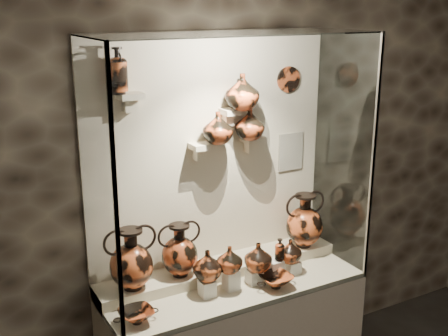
# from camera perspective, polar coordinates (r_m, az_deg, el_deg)

# --- Properties ---
(wall_back) EXTENTS (5.00, 0.02, 3.20)m
(wall_back) POSITION_cam_1_polar(r_m,az_deg,el_deg) (3.65, -1.45, 1.18)
(wall_back) COLOR #2B221B
(wall_back) RESTS_ON ground
(front_tier) EXTENTS (1.68, 0.58, 0.03)m
(front_tier) POSITION_cam_1_polar(r_m,az_deg,el_deg) (3.68, 1.00, -11.85)
(front_tier) COLOR beige
(front_tier) RESTS_ON plinth
(rear_tier) EXTENTS (1.70, 0.25, 0.10)m
(rear_tier) POSITION_cam_1_polar(r_m,az_deg,el_deg) (3.80, -0.34, -10.30)
(rear_tier) COLOR beige
(rear_tier) RESTS_ON plinth
(back_panel) EXTENTS (1.70, 0.03, 1.60)m
(back_panel) POSITION_cam_1_polar(r_m,az_deg,el_deg) (3.65, -1.41, 1.16)
(back_panel) COLOR beige
(back_panel) RESTS_ON plinth
(glass_front) EXTENTS (1.70, 0.01, 1.60)m
(glass_front) POSITION_cam_1_polar(r_m,az_deg,el_deg) (3.14, 3.78, -1.40)
(glass_front) COLOR white
(glass_front) RESTS_ON plinth
(glass_left) EXTENTS (0.01, 0.60, 1.60)m
(glass_left) POSITION_cam_1_polar(r_m,az_deg,el_deg) (3.07, -12.75, -2.23)
(glass_left) COLOR white
(glass_left) RESTS_ON plinth
(glass_right) EXTENTS (0.01, 0.60, 1.60)m
(glass_right) POSITION_cam_1_polar(r_m,az_deg,el_deg) (3.86, 11.99, 1.66)
(glass_right) COLOR white
(glass_right) RESTS_ON plinth
(glass_top) EXTENTS (1.70, 0.60, 0.01)m
(glass_top) POSITION_cam_1_polar(r_m,az_deg,el_deg) (3.25, 1.14, 13.52)
(glass_top) COLOR white
(glass_top) RESTS_ON back_panel
(frame_post_left) EXTENTS (0.02, 0.02, 1.60)m
(frame_post_left) POSITION_cam_1_polar(r_m,az_deg,el_deg) (2.81, -10.92, -3.89)
(frame_post_left) COLOR gray
(frame_post_left) RESTS_ON plinth
(frame_post_right) EXTENTS (0.02, 0.02, 1.60)m
(frame_post_right) POSITION_cam_1_polar(r_m,az_deg,el_deg) (3.65, 14.88, 0.63)
(frame_post_right) COLOR gray
(frame_post_right) RESTS_ON plinth
(pedestal_a) EXTENTS (0.09, 0.09, 0.10)m
(pedestal_a) POSITION_cam_1_polar(r_m,az_deg,el_deg) (3.52, -1.75, -12.08)
(pedestal_a) COLOR silver
(pedestal_a) RESTS_ON front_tier
(pedestal_b) EXTENTS (0.09, 0.09, 0.13)m
(pedestal_b) POSITION_cam_1_polar(r_m,az_deg,el_deg) (3.59, 0.71, -11.24)
(pedestal_b) COLOR silver
(pedestal_b) RESTS_ON front_tier
(pedestal_c) EXTENTS (0.09, 0.09, 0.09)m
(pedestal_c) POSITION_cam_1_polar(r_m,az_deg,el_deg) (3.67, 3.06, -10.91)
(pedestal_c) COLOR silver
(pedestal_c) RESTS_ON front_tier
(pedestal_d) EXTENTS (0.09, 0.09, 0.12)m
(pedestal_d) POSITION_cam_1_polar(r_m,az_deg,el_deg) (3.75, 5.17, -10.13)
(pedestal_d) COLOR silver
(pedestal_d) RESTS_ON front_tier
(pedestal_e) EXTENTS (0.09, 0.09, 0.08)m
(pedestal_e) POSITION_cam_1_polar(r_m,az_deg,el_deg) (3.83, 6.92, -9.91)
(pedestal_e) COLOR silver
(pedestal_e) RESTS_ON front_tier
(bracket_ul) EXTENTS (0.14, 0.12, 0.04)m
(bracket_ul) POSITION_cam_1_polar(r_m,az_deg,el_deg) (3.27, -9.47, 7.23)
(bracket_ul) COLOR beige
(bracket_ul) RESTS_ON back_panel
(bracket_ca) EXTENTS (0.14, 0.12, 0.04)m
(bracket_ca) POSITION_cam_1_polar(r_m,az_deg,el_deg) (3.52, -2.30, 2.24)
(bracket_ca) COLOR beige
(bracket_ca) RESTS_ON back_panel
(bracket_cb) EXTENTS (0.10, 0.12, 0.04)m
(bracket_cb) POSITION_cam_1_polar(r_m,az_deg,el_deg) (3.57, 0.55, 5.75)
(bracket_cb) COLOR beige
(bracket_cb) RESTS_ON back_panel
(bracket_cc) EXTENTS (0.14, 0.12, 0.04)m
(bracket_cc) POSITION_cam_1_polar(r_m,az_deg,el_deg) (3.70, 2.97, 2.94)
(bracket_cc) COLOR beige
(bracket_cc) RESTS_ON back_panel
(amphora_left) EXTENTS (0.34, 0.34, 0.39)m
(amphora_left) POSITION_cam_1_polar(r_m,az_deg,el_deg) (3.44, -9.39, -9.10)
(amphora_left) COLOR #CB5526
(amphora_left) RESTS_ON rear_tier
(amphora_mid) EXTENTS (0.29, 0.29, 0.35)m
(amphora_mid) POSITION_cam_1_polar(r_m,az_deg,el_deg) (3.56, -4.55, -8.30)
(amphora_mid) COLOR #AA411E
(amphora_mid) RESTS_ON rear_tier
(amphora_right) EXTENTS (0.40, 0.40, 0.39)m
(amphora_right) POSITION_cam_1_polar(r_m,az_deg,el_deg) (4.00, 8.16, -5.27)
(amphora_right) COLOR #CB5526
(amphora_right) RESTS_ON rear_tier
(jug_a) EXTENTS (0.24, 0.24, 0.19)m
(jug_a) POSITION_cam_1_polar(r_m,az_deg,el_deg) (3.47, -1.70, -9.82)
(jug_a) COLOR #CB5526
(jug_a) RESTS_ON pedestal_a
(jug_b) EXTENTS (0.18, 0.18, 0.17)m
(jug_b) POSITION_cam_1_polar(r_m,az_deg,el_deg) (3.50, 0.55, -9.25)
(jug_b) COLOR #AA411E
(jug_b) RESTS_ON pedestal_b
(jug_c) EXTENTS (0.23, 0.23, 0.19)m
(jug_c) POSITION_cam_1_polar(r_m,az_deg,el_deg) (3.61, 3.46, -8.98)
(jug_c) COLOR #CB5526
(jug_c) RESTS_ON pedestal_c
(jug_e) EXTENTS (0.19, 0.19, 0.16)m
(jug_e) POSITION_cam_1_polar(r_m,az_deg,el_deg) (3.76, 6.71, -8.34)
(jug_e) COLOR #CB5526
(jug_e) RESTS_ON pedestal_e
(lekythos_small) EXTENTS (0.09, 0.09, 0.17)m
(lekythos_small) POSITION_cam_1_polar(r_m,az_deg,el_deg) (3.68, 5.65, -8.12)
(lekythos_small) COLOR #AA411E
(lekythos_small) RESTS_ON pedestal_d
(kylix_left) EXTENTS (0.30, 0.27, 0.10)m
(kylix_left) POSITION_cam_1_polar(r_m,az_deg,el_deg) (3.29, -8.87, -14.53)
(kylix_left) COLOR #AA411E
(kylix_left) RESTS_ON front_tier
(kylix_right) EXTENTS (0.31, 0.28, 0.10)m
(kylix_right) POSITION_cam_1_polar(r_m,az_deg,el_deg) (3.62, 5.28, -11.25)
(kylix_right) COLOR #CB5526
(kylix_right) RESTS_ON front_tier
(lekythos_tall) EXTENTS (0.14, 0.14, 0.30)m
(lekythos_tall) POSITION_cam_1_polar(r_m,az_deg,el_deg) (3.22, -10.76, 9.99)
(lekythos_tall) COLOR #CB5526
(lekythos_tall) RESTS_ON bracket_ul
(ovoid_vase_a) EXTENTS (0.25, 0.25, 0.20)m
(ovoid_vase_a) POSITION_cam_1_polar(r_m,az_deg,el_deg) (3.49, -0.65, 4.13)
(ovoid_vase_a) COLOR #AA411E
(ovoid_vase_a) RESTS_ON bracket_ca
(ovoid_vase_b) EXTENTS (0.28, 0.28, 0.23)m
(ovoid_vase_b) POSITION_cam_1_polar(r_m,az_deg,el_deg) (3.52, 1.85, 7.76)
(ovoid_vase_b) COLOR #AA411E
(ovoid_vase_b) RESTS_ON bracket_cb
(ovoid_vase_c) EXTENTS (0.24, 0.24, 0.20)m
(ovoid_vase_c) POSITION_cam_1_polar(r_m,az_deg,el_deg) (3.60, 2.62, 4.52)
(ovoid_vase_c) COLOR #AA411E
(ovoid_vase_c) RESTS_ON bracket_cc
(wall_plate) EXTENTS (0.17, 0.02, 0.17)m
(wall_plate) POSITION_cam_1_polar(r_m,az_deg,el_deg) (3.84, 6.55, 8.94)
(wall_plate) COLOR #A64420
(wall_plate) RESTS_ON back_panel
(info_placard) EXTENTS (0.20, 0.01, 0.27)m
(info_placard) POSITION_cam_1_polar(r_m,az_deg,el_deg) (3.96, 6.77, 1.67)
(info_placard) COLOR beige
(info_placard) RESTS_ON back_panel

